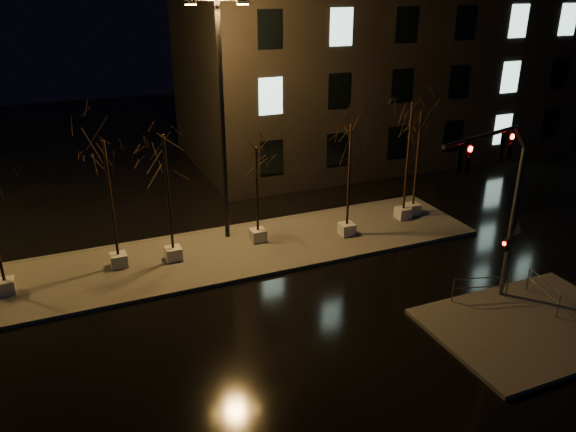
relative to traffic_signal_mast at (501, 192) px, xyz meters
name	(u,v)px	position (x,y,z in m)	size (l,w,h in m)	color
ground	(291,323)	(-6.88, 1.79, -4.46)	(90.00, 90.00, 0.00)	black
median	(237,251)	(-6.88, 7.79, -4.38)	(22.00, 5.00, 0.15)	#4B4943
sidewalk_corner	(532,326)	(0.62, -1.71, -4.38)	(7.00, 5.00, 0.15)	#4B4943
building	(378,39)	(7.12, 19.79, 3.04)	(25.00, 12.00, 15.00)	black
tree_1	(107,170)	(-11.84, 8.20, -0.17)	(1.80, 1.80, 5.45)	beige
tree_2	(166,164)	(-9.64, 7.92, -0.11)	(1.80, 1.80, 5.53)	beige
tree_3	(257,169)	(-5.73, 8.26, -0.92)	(1.80, 1.80, 4.46)	beige
tree_4	(350,150)	(-1.72, 7.29, -0.26)	(1.80, 1.80, 5.34)	beige
tree_5	(410,129)	(1.77, 7.91, 0.18)	(1.80, 1.80, 5.92)	beige
tree_6	(419,135)	(2.53, 8.19, -0.22)	(1.80, 1.80, 5.39)	beige
traffic_signal_mast	(501,192)	(0.00, 0.00, 0.00)	(5.20, 1.50, 6.56)	#5A5D61
streetlight_main	(222,108)	(-6.85, 9.28, 1.61)	(2.56, 0.77, 10.25)	black
guard_rail_a	(481,285)	(0.00, 0.29, -3.71)	(2.06, 0.63, 0.92)	#5A5D61
guard_rail_b	(543,288)	(1.92, -0.78, -3.71)	(0.52, 1.91, 0.93)	#5A5D61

